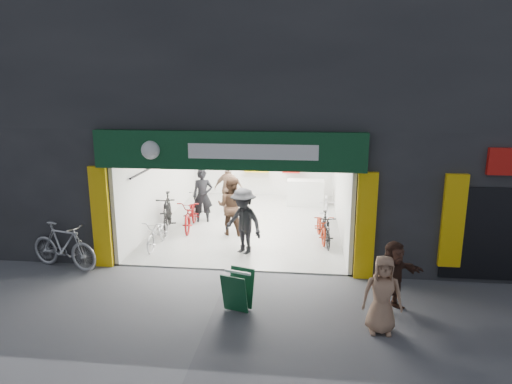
% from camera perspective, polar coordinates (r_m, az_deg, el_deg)
% --- Properties ---
extents(ground, '(60.00, 60.00, 0.00)m').
position_cam_1_polar(ground, '(11.60, -3.26, -9.80)').
color(ground, '#56565B').
rests_on(ground, ground).
extents(building, '(17.00, 10.27, 8.00)m').
position_cam_1_polar(building, '(15.52, 3.12, 12.46)').
color(building, '#232326').
rests_on(building, ground).
extents(bike_left_front, '(0.59, 1.62, 0.85)m').
position_cam_1_polar(bike_left_front, '(13.31, -12.19, -5.04)').
color(bike_left_front, '#B0B1B5').
rests_on(bike_left_front, ground).
extents(bike_left_midfront, '(0.96, 2.08, 1.21)m').
position_cam_1_polar(bike_left_midfront, '(14.65, -11.03, -2.54)').
color(bike_left_midfront, black).
rests_on(bike_left_midfront, ground).
extents(bike_left_midback, '(0.83, 1.97, 1.01)m').
position_cam_1_polar(bike_left_midback, '(14.72, -8.12, -2.76)').
color(bike_left_midback, maroon).
rests_on(bike_left_midback, ground).
extents(bike_left_back, '(0.58, 1.79, 1.06)m').
position_cam_1_polar(bike_left_back, '(15.97, -7.07, -1.33)').
color(bike_left_back, '#A9A9AD').
rests_on(bike_left_back, ground).
extents(bike_right_front, '(0.61, 1.63, 0.96)m').
position_cam_1_polar(bike_right_front, '(13.33, 8.74, -4.61)').
color(bike_right_front, black).
rests_on(bike_right_front, ground).
extents(bike_right_mid, '(0.75, 1.69, 0.86)m').
position_cam_1_polar(bike_right_mid, '(13.70, 8.21, -4.31)').
color(bike_right_mid, maroon).
rests_on(bike_right_mid, ground).
extents(bike_right_back, '(0.50, 1.64, 0.98)m').
position_cam_1_polar(bike_right_back, '(15.00, 8.76, -2.52)').
color(bike_right_back, silver).
rests_on(bike_right_back, ground).
extents(parked_bike, '(2.07, 1.07, 1.20)m').
position_cam_1_polar(parked_bike, '(12.50, -22.92, -6.20)').
color(parked_bike, '#B2B3B7').
rests_on(parked_bike, ground).
extents(customer_a, '(0.73, 0.54, 1.83)m').
position_cam_1_polar(customer_a, '(15.27, -6.67, -0.53)').
color(customer_a, black).
rests_on(customer_a, ground).
extents(customer_b, '(1.00, 0.84, 1.84)m').
position_cam_1_polar(customer_b, '(13.93, -3.12, -1.79)').
color(customer_b, '#3B271B').
rests_on(customer_b, ground).
extents(customer_c, '(1.38, 1.22, 1.85)m').
position_cam_1_polar(customer_c, '(12.37, -1.58, -3.71)').
color(customer_c, black).
rests_on(customer_c, ground).
extents(customer_d, '(1.10, 0.54, 1.81)m').
position_cam_1_polar(customer_d, '(16.31, -3.42, 0.41)').
color(customer_d, '#7D5D48').
rests_on(customer_d, ground).
extents(pedestrian_near, '(0.75, 0.49, 1.51)m').
position_cam_1_polar(pedestrian_near, '(8.97, 15.51, -12.25)').
color(pedestrian_near, '#967057').
rests_on(pedestrian_near, ground).
extents(pedestrian_far, '(1.37, 1.17, 1.49)m').
position_cam_1_polar(pedestrian_far, '(9.86, 16.77, -10.02)').
color(pedestrian_far, '#39221A').
rests_on(pedestrian_far, ground).
extents(sandwich_board, '(0.67, 0.68, 0.83)m').
position_cam_1_polar(sandwich_board, '(9.54, -2.28, -12.10)').
color(sandwich_board, '#0F3D22').
rests_on(sandwich_board, ground).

